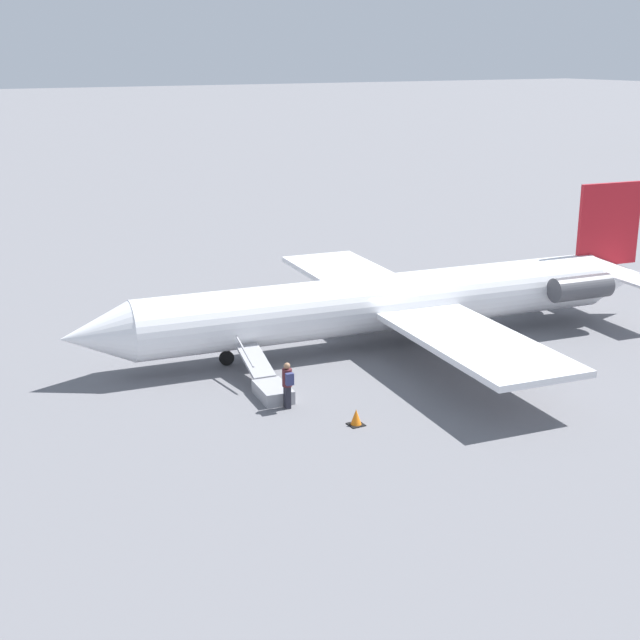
{
  "coord_description": "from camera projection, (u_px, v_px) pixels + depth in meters",
  "views": [
    {
      "loc": [
        20.58,
        31.28,
        12.4
      ],
      "look_at": [
        3.36,
        0.4,
        1.73
      ],
      "focal_mm": 50.0,
      "sensor_mm": 36.0,
      "label": 1
    }
  ],
  "objects": [
    {
      "name": "traffic_cone_near_stairs",
      "position": [
        356.0,
        418.0,
        30.77
      ],
      "size": [
        0.53,
        0.53,
        0.58
      ],
      "color": "black",
      "rests_on": "ground"
    },
    {
      "name": "airplane_main",
      "position": [
        401.0,
        300.0,
        39.1
      ],
      "size": [
        27.97,
        21.22,
        6.5
      ],
      "rotation": [
        0.0,
        0.0,
        -0.12
      ],
      "color": "white",
      "rests_on": "ground"
    },
    {
      "name": "ground_plane",
      "position": [
        382.0,
        344.0,
        39.34
      ],
      "size": [
        600.0,
        600.0,
        0.0
      ],
      "primitive_type": "plane",
      "color": "slate"
    },
    {
      "name": "passenger",
      "position": [
        287.0,
        382.0,
        32.01
      ],
      "size": [
        0.36,
        0.55,
        1.74
      ],
      "rotation": [
        0.0,
        0.0,
        -1.69
      ],
      "color": "#23232D",
      "rests_on": "ground"
    },
    {
      "name": "boarding_stairs",
      "position": [
        269.0,
        385.0,
        33.49
      ],
      "size": [
        1.47,
        4.11,
        1.64
      ],
      "rotation": [
        0.0,
        0.0,
        -1.69
      ],
      "color": "#99999E",
      "rests_on": "ground"
    }
  ]
}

